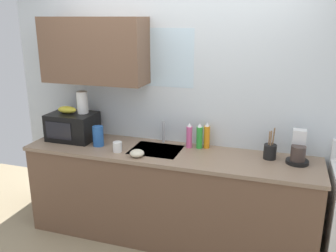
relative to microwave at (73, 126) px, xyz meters
The scene contains 14 objects.
kitchen_wall_assembly 0.98m from the microwave, 16.51° to the left, with size 3.50×0.42×2.50m.
counter_unit 1.18m from the microwave, ahead, with size 2.73×0.63×0.90m.
sink_faucet 0.93m from the microwave, 11.93° to the left, with size 0.03×0.03×0.22m, color #B2B5BA.
microwave is the anchor object (origin of this frame).
banana_bunch 0.18m from the microwave, behind, with size 0.20×0.11×0.07m, color gold.
paper_towel_roll 0.27m from the microwave, 27.17° to the left, with size 0.11×0.11×0.22m, color white.
coffee_maker 2.16m from the microwave, ahead, with size 0.19×0.21×0.28m.
dish_soap_bottle_pink 1.19m from the microwave, ahead, with size 0.06×0.06×0.24m.
dish_soap_bottle_green 1.29m from the microwave, ahead, with size 0.06×0.06×0.24m.
dish_soap_bottle_orange 1.36m from the microwave, ahead, with size 0.06×0.06×0.25m.
cereal_canister 0.36m from the microwave, 16.13° to the right, with size 0.10×0.10×0.19m, color #2659A5.
mug_white 0.62m from the microwave, 17.81° to the right, with size 0.08×0.08×0.10m, color white.
utensil_crock 1.94m from the microwave, ahead, with size 0.11×0.11×0.28m.
small_bowl 0.85m from the microwave, 17.12° to the right, with size 0.13×0.13×0.07m, color beige.
Camera 1 is at (0.98, -2.98, 2.10)m, focal length 38.75 mm.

